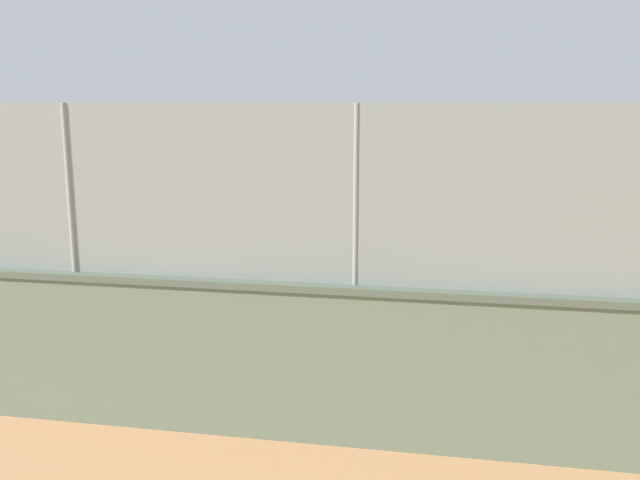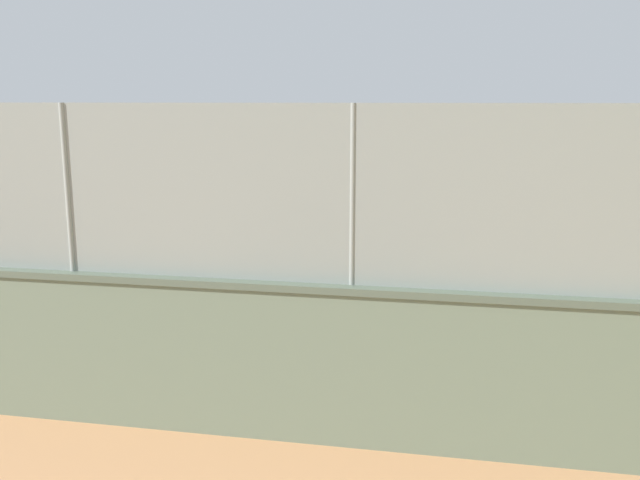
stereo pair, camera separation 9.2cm
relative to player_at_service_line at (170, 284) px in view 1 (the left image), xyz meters
The scene contains 8 objects.
ground_plane 9.69m from the player_at_service_line, 110.77° to the right, with size 260.00×260.00×0.00m, color tan.
perimeter_wall 2.99m from the player_at_service_line, 121.83° to the left, with size 23.73×0.47×1.86m.
fence_panel_on_wall 3.49m from the player_at_service_line, 121.83° to the left, with size 23.32×0.17×1.95m.
player_at_service_line is the anchor object (origin of this frame).
player_near_wall_returning 8.51m from the player_at_service_line, 79.78° to the right, with size 1.07×0.83×1.46m.
player_foreground_swinging 9.98m from the player_at_service_line, 144.81° to the right, with size 1.00×0.91×1.60m.
sports_ball 2.06m from the player_at_service_line, 50.32° to the left, with size 0.10×0.10×0.10m, color white.
spare_ball_by_wall 3.26m from the player_at_service_line, 149.02° to the left, with size 0.13×0.13×0.13m, color yellow.
Camera 1 is at (-0.78, 18.78, 3.84)m, focal length 38.76 mm.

